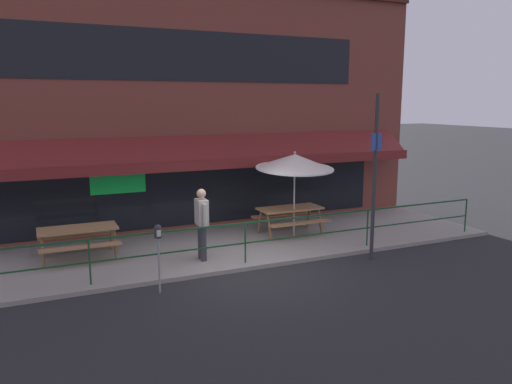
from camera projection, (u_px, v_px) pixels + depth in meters
ground_plane at (251, 271)px, 11.38m from camera, size 120.00×120.00×0.00m
patio_deck at (220, 246)px, 13.17m from camera, size 15.00×4.00×0.10m
restaurant_building at (192, 109)px, 14.53m from camera, size 15.00×1.60×7.25m
patio_railing at (245, 234)px, 11.51m from camera, size 13.84×0.04×0.97m
picnic_table_left at (78, 234)px, 11.83m from camera, size 1.80×1.42×0.76m
picnic_table_centre at (290, 213)px, 14.08m from camera, size 1.80×1.42×0.76m
patio_umbrella_centre at (295, 162)px, 13.61m from camera, size 2.14×2.14×2.38m
pedestrian_walking at (202, 220)px, 11.69m from camera, size 0.25×0.62×1.71m
parking_meter_near at (158, 238)px, 9.86m from camera, size 0.15×0.16×1.42m
street_sign_pole at (375, 177)px, 11.84m from camera, size 0.28×0.09×3.99m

